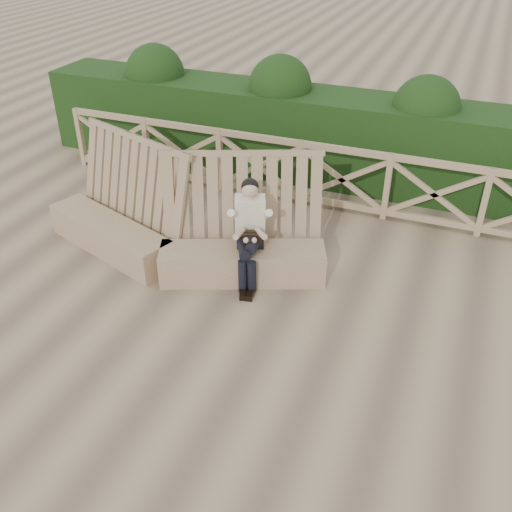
% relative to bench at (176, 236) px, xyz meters
% --- Properties ---
extents(ground, '(60.00, 60.00, 0.00)m').
position_rel_bench_xyz_m(ground, '(1.74, -1.18, -0.40)').
color(ground, brown).
rests_on(ground, ground).
extents(bench, '(4.25, 1.52, 1.60)m').
position_rel_bench_xyz_m(bench, '(0.00, 0.00, 0.00)').
color(bench, '#7E6248').
rests_on(bench, ground).
extents(woman, '(0.54, 0.88, 1.41)m').
position_rel_bench_xyz_m(woman, '(1.10, 0.01, 0.36)').
color(woman, black).
rests_on(woman, ground).
extents(guardrail, '(10.10, 0.09, 1.10)m').
position_rel_bench_xyz_m(guardrail, '(1.74, 2.32, 0.15)').
color(guardrail, '#88704F').
rests_on(guardrail, ground).
extents(hedge, '(12.00, 1.20, 1.50)m').
position_rel_bench_xyz_m(hedge, '(1.74, 3.52, 0.35)').
color(hedge, black).
rests_on(hedge, ground).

